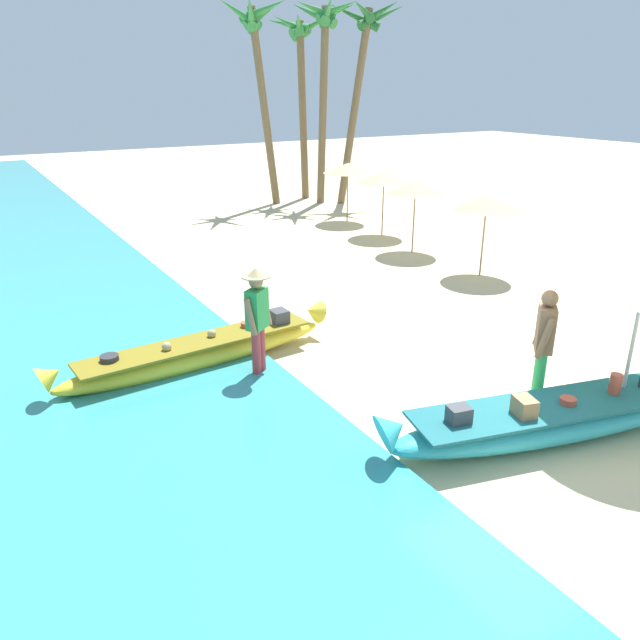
{
  "coord_description": "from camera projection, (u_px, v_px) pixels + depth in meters",
  "views": [
    {
      "loc": [
        -6.25,
        -4.81,
        4.3
      ],
      "look_at": [
        -1.75,
        2.75,
        0.9
      ],
      "focal_mm": 34.42,
      "sensor_mm": 36.0,
      "label": 1
    }
  ],
  "objects": [
    {
      "name": "parasol_row_3",
      "position": [
        348.0,
        168.0,
        19.84
      ],
      "size": [
        1.6,
        1.6,
        1.91
      ],
      "color": "#8E6B47",
      "rests_on": "ground"
    },
    {
      "name": "parasol_row_1",
      "position": [
        416.0,
        188.0,
        16.12
      ],
      "size": [
        1.6,
        1.6,
        1.91
      ],
      "color": "#8E6B47",
      "rests_on": "ground"
    },
    {
      "name": "parasol_row_0",
      "position": [
        487.0,
        203.0,
        14.08
      ],
      "size": [
        1.6,
        1.6,
        1.91
      ],
      "color": "#8E6B47",
      "rests_on": "ground"
    },
    {
      "name": "boat_cyan_foreground",
      "position": [
        551.0,
        419.0,
        7.88
      ],
      "size": [
        4.85,
        1.88,
        0.8
      ],
      "color": "#33B2BC",
      "rests_on": "ground"
    },
    {
      "name": "palm_tree_far_behind",
      "position": [
        364.0,
        45.0,
        22.09
      ],
      "size": [
        2.85,
        2.36,
        7.15
      ],
      "color": "brown",
      "rests_on": "ground"
    },
    {
      "name": "boat_yellow_midground",
      "position": [
        200.0,
        352.0,
        9.87
      ],
      "size": [
        4.89,
        1.02,
        0.73
      ],
      "color": "yellow",
      "rests_on": "ground"
    },
    {
      "name": "ground_plane",
      "position": [
        532.0,
        420.0,
        8.39
      ],
      "size": [
        80.0,
        80.0,
        0.0
      ],
      "primitive_type": "plane",
      "color": "beige"
    },
    {
      "name": "palm_tree_leaning_seaward",
      "position": [
        325.0,
        41.0,
        21.77
      ],
      "size": [
        2.4,
        2.79,
        7.16
      ],
      "color": "brown",
      "rests_on": "ground"
    },
    {
      "name": "palm_tree_tall_inland",
      "position": [
        301.0,
        51.0,
        22.69
      ],
      "size": [
        2.55,
        2.58,
        6.74
      ],
      "color": "brown",
      "rests_on": "ground"
    },
    {
      "name": "palm_tree_mid_cluster",
      "position": [
        256.0,
        43.0,
        21.18
      ],
      "size": [
        2.42,
        2.59,
        7.1
      ],
      "color": "brown",
      "rests_on": "ground"
    },
    {
      "name": "person_tourist_customer",
      "position": [
        543.0,
        344.0,
        8.32
      ],
      "size": [
        0.54,
        0.53,
        1.77
      ],
      "color": "green",
      "rests_on": "ground"
    },
    {
      "name": "person_vendor_hatted",
      "position": [
        257.0,
        316.0,
        9.27
      ],
      "size": [
        0.57,
        0.48,
        1.78
      ],
      "color": "#B2383D",
      "rests_on": "ground"
    },
    {
      "name": "parasol_row_2",
      "position": [
        384.0,
        177.0,
        17.98
      ],
      "size": [
        1.6,
        1.6,
        1.91
      ],
      "color": "#8E6B47",
      "rests_on": "ground"
    }
  ]
}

